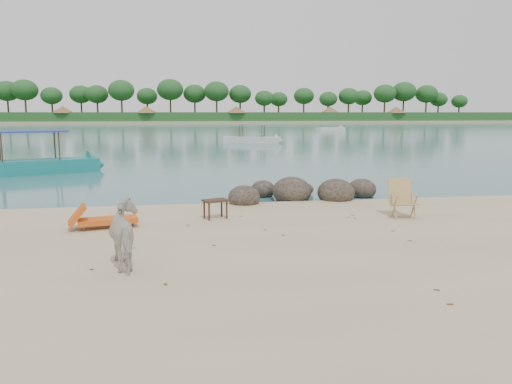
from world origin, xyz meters
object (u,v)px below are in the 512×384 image
side_table (215,210)px  boulders (308,193)px  boat_near (29,138)px  deck_chair (404,200)px  lounge_chair (108,218)px  cow (128,235)px

side_table → boulders: bearing=19.7°
boulders → boat_near: 14.49m
boulders → deck_chair: (1.73, -3.54, 0.33)m
side_table → lounge_chair: 2.78m
side_table → boat_near: size_ratio=0.09×
boulders → side_table: bearing=-139.1°
cow → side_table: size_ratio=2.23×
deck_chair → boat_near: 18.10m
side_table → deck_chair: deck_chair is taller
cow → lounge_chair: size_ratio=0.81×
boulders → lounge_chair: 6.97m
cow → deck_chair: size_ratio=1.36×
boulders → cow: bearing=-127.5°
side_table → deck_chair: 5.10m
boulders → side_table: (-3.31, -2.87, 0.07)m
boulders → lounge_chair: (-6.02, -3.51, 0.07)m
lounge_chair → cow: bearing=-88.0°
cow → side_table: (1.89, 3.91, -0.35)m
side_table → lounge_chair: lounge_chair is taller
boulders → cow: 8.56m
deck_chair → boat_near: size_ratio=0.15×
boulders → cow: cow is taller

